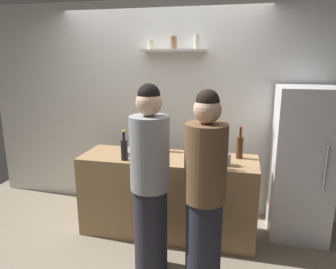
{
  "coord_description": "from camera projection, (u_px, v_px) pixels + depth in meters",
  "views": [
    {
      "loc": [
        0.95,
        -2.57,
        1.92
      ],
      "look_at": [
        0.23,
        0.55,
        1.14
      ],
      "focal_mm": 33.44,
      "sensor_mm": 36.0,
      "label": 1
    }
  ],
  "objects": [
    {
      "name": "counter",
      "position": [
        168.0,
        195.0,
        3.46
      ],
      "size": [
        1.9,
        0.6,
        0.89
      ],
      "primitive_type": "cube",
      "color": "#9E7A51",
      "rests_on": "ground"
    },
    {
      "name": "person_grey_hoodie",
      "position": [
        150.0,
        184.0,
        2.72
      ],
      "size": [
        0.34,
        0.34,
        1.72
      ],
      "rotation": [
        0.0,
        0.0,
        5.22
      ],
      "color": "#262633",
      "rests_on": "ground"
    },
    {
      "name": "wine_bottle_dark_glass",
      "position": [
        124.0,
        149.0,
        3.24
      ],
      "size": [
        0.07,
        0.07,
        0.32
      ],
      "color": "black",
      "rests_on": "counter"
    },
    {
      "name": "wine_bottle_pale_glass",
      "position": [
        213.0,
        156.0,
        2.98
      ],
      "size": [
        0.08,
        0.08,
        0.33
      ],
      "color": "#B2BFB2",
      "rests_on": "counter"
    },
    {
      "name": "wine_bottle_green_glass",
      "position": [
        162.0,
        140.0,
        3.55
      ],
      "size": [
        0.06,
        0.06,
        0.33
      ],
      "color": "#19471E",
      "rests_on": "counter"
    },
    {
      "name": "person_brown_jacket",
      "position": [
        205.0,
        195.0,
        2.53
      ],
      "size": [
        0.34,
        0.34,
        1.7
      ],
      "rotation": [
        0.0,
        0.0,
        0.34
      ],
      "color": "#262633",
      "rests_on": "ground"
    },
    {
      "name": "baking_pan",
      "position": [
        143.0,
        152.0,
        3.44
      ],
      "size": [
        0.34,
        0.24,
        0.05
      ],
      "primitive_type": "cube",
      "color": "gray",
      "rests_on": "counter"
    },
    {
      "name": "back_wall_assembly",
      "position": [
        163.0,
        108.0,
        3.97
      ],
      "size": [
        4.8,
        0.32,
        2.6
      ],
      "color": "white",
      "rests_on": "ground"
    },
    {
      "name": "water_bottle_plastic",
      "position": [
        192.0,
        147.0,
        3.34
      ],
      "size": [
        0.09,
        0.09,
        0.25
      ],
      "color": "silver",
      "rests_on": "counter"
    },
    {
      "name": "utensil_holder",
      "position": [
        225.0,
        159.0,
        3.09
      ],
      "size": [
        0.11,
        0.11,
        0.22
      ],
      "color": "#B2B2B7",
      "rests_on": "counter"
    },
    {
      "name": "wine_bottle_amber_glass",
      "position": [
        240.0,
        147.0,
        3.29
      ],
      "size": [
        0.07,
        0.07,
        0.34
      ],
      "color": "#472814",
      "rests_on": "counter"
    },
    {
      "name": "ground_plane",
      "position": [
        133.0,
        257.0,
        3.1
      ],
      "size": [
        5.28,
        5.28,
        0.0
      ],
      "primitive_type": "plane",
      "color": "gray"
    },
    {
      "name": "refrigerator",
      "position": [
        301.0,
        164.0,
        3.35
      ],
      "size": [
        0.59,
        0.63,
        1.64
      ],
      "color": "white",
      "rests_on": "ground"
    }
  ]
}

